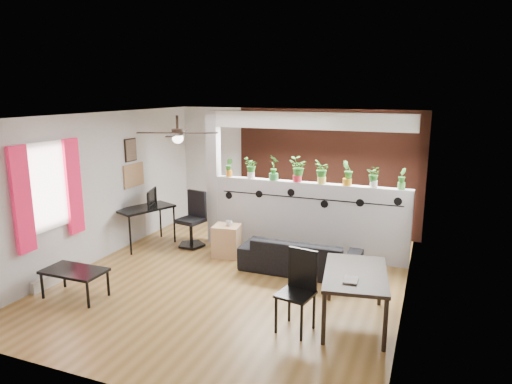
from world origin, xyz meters
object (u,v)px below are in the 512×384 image
at_px(office_chair, 193,223).
at_px(ceiling_fan, 178,134).
at_px(coffee_table, 74,273).
at_px(potted_plant_2, 274,167).
at_px(potted_plant_3, 297,169).
at_px(sofa, 300,255).
at_px(potted_plant_4, 322,171).
at_px(cube_shelf, 227,241).
at_px(cup, 229,223).
at_px(potted_plant_6, 374,176).
at_px(potted_plant_1, 251,167).
at_px(potted_plant_0, 229,167).
at_px(potted_plant_7, 402,178).
at_px(folding_chair, 299,283).
at_px(potted_plant_5, 348,172).
at_px(dining_table, 355,278).
at_px(computer_desk, 145,211).

bearing_deg(office_chair, ceiling_fan, -67.53).
relative_size(office_chair, coffee_table, 1.16).
distance_m(potted_plant_2, potted_plant_3, 0.45).
distance_m(potted_plant_2, sofa, 1.75).
distance_m(potted_plant_4, cube_shelf, 2.13).
distance_m(potted_plant_4, cup, 1.91).
height_order(potted_plant_6, office_chair, potted_plant_6).
bearing_deg(potted_plant_1, potted_plant_0, -180.00).
bearing_deg(office_chair, potted_plant_7, 5.98).
height_order(potted_plant_3, sofa, potted_plant_3).
relative_size(potted_plant_6, folding_chair, 0.36).
height_order(potted_plant_5, sofa, potted_plant_5).
bearing_deg(potted_plant_3, potted_plant_0, 180.00).
distance_m(potted_plant_4, coffee_table, 4.35).
xyz_separation_m(ceiling_fan, potted_plant_5, (2.28, 1.80, -0.74)).
relative_size(potted_plant_4, potted_plant_7, 1.17).
xyz_separation_m(potted_plant_6, dining_table, (0.11, -2.29, -0.92)).
bearing_deg(cube_shelf, sofa, -16.92).
bearing_deg(potted_plant_7, coffee_table, -144.80).
height_order(potted_plant_3, potted_plant_6, potted_plant_3).
xyz_separation_m(ceiling_fan, dining_table, (2.84, -0.49, -1.69)).
relative_size(potted_plant_6, computer_desk, 0.31).
xyz_separation_m(potted_plant_2, coffee_table, (-2.01, -3.01, -1.22)).
bearing_deg(office_chair, potted_plant_4, 9.29).
bearing_deg(sofa, computer_desk, -3.24).
xyz_separation_m(potted_plant_0, dining_table, (2.82, -2.29, -0.91)).
bearing_deg(computer_desk, potted_plant_6, 9.44).
height_order(sofa, cup, cup).
distance_m(ceiling_fan, potted_plant_1, 2.01).
xyz_separation_m(cup, computer_desk, (-1.75, -0.06, 0.07)).
xyz_separation_m(sofa, cup, (-1.40, 0.22, 0.35)).
height_order(potted_plant_0, potted_plant_6, potted_plant_6).
bearing_deg(cup, cube_shelf, 180.00).
bearing_deg(potted_plant_0, potted_plant_6, 0.00).
bearing_deg(potted_plant_4, potted_plant_1, 180.00).
relative_size(potted_plant_0, potted_plant_2, 0.76).
bearing_deg(potted_plant_1, office_chair, -159.50).
bearing_deg(potted_plant_5, folding_chair, -91.62).
bearing_deg(folding_chair, potted_plant_4, 98.01).
bearing_deg(potted_plant_6, potted_plant_4, 180.00).
bearing_deg(office_chair, cube_shelf, -16.35).
relative_size(potted_plant_3, potted_plant_6, 1.22).
relative_size(computer_desk, office_chair, 1.13).
distance_m(potted_plant_3, potted_plant_6, 1.35).
relative_size(potted_plant_5, computer_desk, 0.36).
distance_m(ceiling_fan, potted_plant_3, 2.38).
bearing_deg(dining_table, potted_plant_3, 122.53).
height_order(potted_plant_6, coffee_table, potted_plant_6).
bearing_deg(potted_plant_5, potted_plant_3, -180.00).
height_order(potted_plant_2, cup, potted_plant_2).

